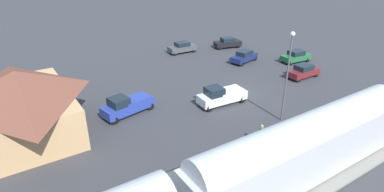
{
  "coord_description": "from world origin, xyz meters",
  "views": [
    {
      "loc": [
        -25.36,
        23.13,
        15.61
      ],
      "look_at": [
        0.52,
        6.24,
        1.0
      ],
      "focal_mm": 29.79,
      "sensor_mm": 36.0,
      "label": 1
    }
  ],
  "objects_px": {
    "sedan_charcoal": "(182,47)",
    "sedan_maroon": "(303,71)",
    "pedestrian_waiting_far": "(310,121)",
    "pedestrian_on_platform": "(261,132)",
    "station_building": "(21,102)",
    "light_pole_near_platform": "(288,68)",
    "sedan_green": "(296,56)",
    "pickup_white": "(221,95)",
    "sedan_navy": "(244,56)",
    "sedan_black": "(228,43)",
    "pickup_blue": "(127,105)"
  },
  "relations": [
    {
      "from": "pickup_white",
      "to": "sedan_charcoal",
      "type": "xyz_separation_m",
      "value": [
        18.02,
        -6.12,
        -0.15
      ]
    },
    {
      "from": "pickup_white",
      "to": "sedan_charcoal",
      "type": "height_order",
      "value": "pickup_white"
    },
    {
      "from": "sedan_charcoal",
      "to": "light_pole_near_platform",
      "type": "xyz_separation_m",
      "value": [
        -24.07,
        3.33,
        4.6
      ]
    },
    {
      "from": "pickup_white",
      "to": "pickup_blue",
      "type": "relative_size",
      "value": 0.97
    },
    {
      "from": "sedan_maroon",
      "to": "pedestrian_waiting_far",
      "type": "bearing_deg",
      "value": 131.29
    },
    {
      "from": "pedestrian_waiting_far",
      "to": "light_pole_near_platform",
      "type": "height_order",
      "value": "light_pole_near_platform"
    },
    {
      "from": "pickup_blue",
      "to": "sedan_maroon",
      "type": "relative_size",
      "value": 1.26
    },
    {
      "from": "light_pole_near_platform",
      "to": "sedan_maroon",
      "type": "bearing_deg",
      "value": -59.79
    },
    {
      "from": "sedan_maroon",
      "to": "sedan_black",
      "type": "bearing_deg",
      "value": -1.06
    },
    {
      "from": "pickup_blue",
      "to": "sedan_black",
      "type": "distance_m",
      "value": 26.67
    },
    {
      "from": "pedestrian_waiting_far",
      "to": "light_pole_near_platform",
      "type": "xyz_separation_m",
      "value": [
        3.02,
        0.23,
        4.19
      ]
    },
    {
      "from": "sedan_charcoal",
      "to": "sedan_maroon",
      "type": "bearing_deg",
      "value": -156.88
    },
    {
      "from": "station_building",
      "to": "light_pole_near_platform",
      "type": "distance_m",
      "value": 24.13
    },
    {
      "from": "pickup_white",
      "to": "sedan_green",
      "type": "xyz_separation_m",
      "value": [
        4.98,
        -17.77,
        -0.15
      ]
    },
    {
      "from": "pedestrian_on_platform",
      "to": "sedan_black",
      "type": "relative_size",
      "value": 0.36
    },
    {
      "from": "pickup_blue",
      "to": "sedan_maroon",
      "type": "height_order",
      "value": "pickup_blue"
    },
    {
      "from": "pedestrian_on_platform",
      "to": "pedestrian_waiting_far",
      "type": "relative_size",
      "value": 1.0
    },
    {
      "from": "pedestrian_on_platform",
      "to": "sedan_navy",
      "type": "relative_size",
      "value": 0.36
    },
    {
      "from": "pickup_blue",
      "to": "pedestrian_on_platform",
      "type": "bearing_deg",
      "value": -147.18
    },
    {
      "from": "sedan_navy",
      "to": "sedan_charcoal",
      "type": "height_order",
      "value": "same"
    },
    {
      "from": "light_pole_near_platform",
      "to": "sedan_navy",
      "type": "bearing_deg",
      "value": -29.38
    },
    {
      "from": "station_building",
      "to": "sedan_charcoal",
      "type": "height_order",
      "value": "station_building"
    },
    {
      "from": "sedan_black",
      "to": "sedan_green",
      "type": "xyz_separation_m",
      "value": [
        -11.25,
        -3.79,
        0.0
      ]
    },
    {
      "from": "sedan_black",
      "to": "sedan_maroon",
      "type": "distance_m",
      "value": 15.94
    },
    {
      "from": "sedan_maroon",
      "to": "sedan_green",
      "type": "height_order",
      "value": "same"
    },
    {
      "from": "station_building",
      "to": "sedan_navy",
      "type": "height_order",
      "value": "station_building"
    },
    {
      "from": "station_building",
      "to": "sedan_maroon",
      "type": "xyz_separation_m",
      "value": [
        -4.86,
        -32.14,
        -2.26
      ]
    },
    {
      "from": "sedan_charcoal",
      "to": "light_pole_near_platform",
      "type": "height_order",
      "value": "light_pole_near_platform"
    },
    {
      "from": "pedestrian_waiting_far",
      "to": "sedan_maroon",
      "type": "height_order",
      "value": "pedestrian_waiting_far"
    },
    {
      "from": "sedan_navy",
      "to": "sedan_green",
      "type": "height_order",
      "value": "same"
    },
    {
      "from": "sedan_green",
      "to": "station_building",
      "type": "bearing_deg",
      "value": 89.73
    },
    {
      "from": "sedan_charcoal",
      "to": "light_pole_near_platform",
      "type": "bearing_deg",
      "value": 172.13
    },
    {
      "from": "sedan_navy",
      "to": "pickup_blue",
      "type": "bearing_deg",
      "value": 105.34
    },
    {
      "from": "pedestrian_waiting_far",
      "to": "sedan_green",
      "type": "bearing_deg",
      "value": -46.38
    },
    {
      "from": "station_building",
      "to": "sedan_charcoal",
      "type": "bearing_deg",
      "value": -62.34
    },
    {
      "from": "sedan_charcoal",
      "to": "pickup_blue",
      "type": "bearing_deg",
      "value": 133.27
    },
    {
      "from": "sedan_navy",
      "to": "pickup_white",
      "type": "xyz_separation_m",
      "value": [
        -9.09,
        11.32,
        0.15
      ]
    },
    {
      "from": "sedan_navy",
      "to": "pickup_white",
      "type": "bearing_deg",
      "value": 128.77
    },
    {
      "from": "sedan_black",
      "to": "sedan_maroon",
      "type": "bearing_deg",
      "value": 178.94
    },
    {
      "from": "pickup_blue",
      "to": "sedan_charcoal",
      "type": "distance_m",
      "value": 21.33
    },
    {
      "from": "sedan_black",
      "to": "sedan_charcoal",
      "type": "height_order",
      "value": "same"
    },
    {
      "from": "station_building",
      "to": "pickup_white",
      "type": "bearing_deg",
      "value": -105.6
    },
    {
      "from": "sedan_maroon",
      "to": "pedestrian_on_platform",
      "type": "bearing_deg",
      "value": 118.07
    },
    {
      "from": "pedestrian_waiting_far",
      "to": "pickup_white",
      "type": "xyz_separation_m",
      "value": [
        9.07,
        3.03,
        -0.25
      ]
    },
    {
      "from": "pedestrian_waiting_far",
      "to": "sedan_charcoal",
      "type": "relative_size",
      "value": 0.37
    },
    {
      "from": "sedan_green",
      "to": "sedan_navy",
      "type": "bearing_deg",
      "value": 57.52
    },
    {
      "from": "sedan_navy",
      "to": "sedan_maroon",
      "type": "height_order",
      "value": "same"
    },
    {
      "from": "station_building",
      "to": "pedestrian_waiting_far",
      "type": "relative_size",
      "value": 7.41
    },
    {
      "from": "sedan_black",
      "to": "light_pole_near_platform",
      "type": "height_order",
      "value": "light_pole_near_platform"
    },
    {
      "from": "pickup_blue",
      "to": "sedan_maroon",
      "type": "xyz_separation_m",
      "value": [
        -3.11,
        -23.1,
        -0.15
      ]
    }
  ]
}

